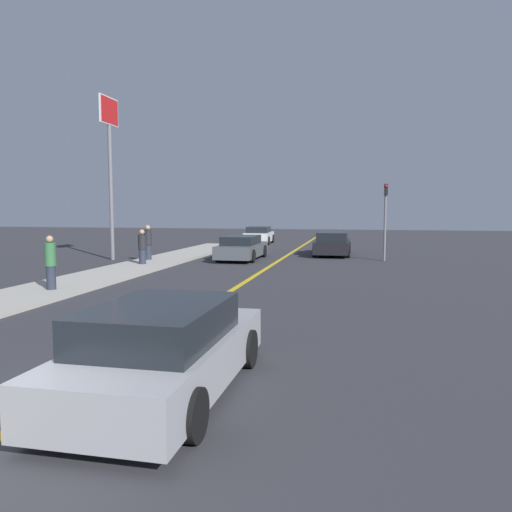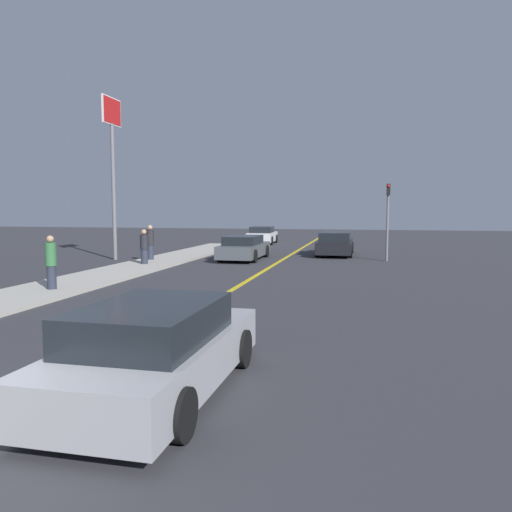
# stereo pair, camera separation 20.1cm
# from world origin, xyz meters

# --- Properties ---
(road_center_line) EXTENTS (0.20, 60.00, 0.01)m
(road_center_line) POSITION_xyz_m (0.00, 18.00, 0.00)
(road_center_line) COLOR gold
(road_center_line) RESTS_ON ground_plane
(sidewalk_left) EXTENTS (2.56, 30.28, 0.12)m
(sidewalk_left) POSITION_xyz_m (-5.63, 15.14, 0.06)
(sidewalk_left) COLOR #ADA89E
(sidewalk_left) RESTS_ON ground_plane
(car_near_right_lane) EXTENTS (1.99, 4.42, 1.32)m
(car_near_right_lane) POSITION_xyz_m (1.36, 2.05, 0.64)
(car_near_right_lane) COLOR #9E9EA3
(car_near_right_lane) RESTS_ON ground_plane
(car_ahead_center) EXTENTS (1.95, 4.73, 1.25)m
(car_ahead_center) POSITION_xyz_m (-1.96, 20.61, 0.61)
(car_ahead_center) COLOR #4C5156
(car_ahead_center) RESTS_ON ground_plane
(car_far_distant) EXTENTS (2.01, 4.60, 1.32)m
(car_far_distant) POSITION_xyz_m (2.49, 24.07, 0.65)
(car_far_distant) COLOR black
(car_far_distant) RESTS_ON ground_plane
(car_parked_left_lot) EXTENTS (2.04, 3.97, 1.29)m
(car_parked_left_lot) POSITION_xyz_m (-3.47, 32.44, 0.63)
(car_parked_left_lot) COLOR silver
(car_parked_left_lot) RESTS_ON ground_plane
(pedestrian_near_curb) EXTENTS (0.34, 0.34, 1.67)m
(pedestrian_near_curb) POSITION_xyz_m (-5.34, 9.29, 0.96)
(pedestrian_near_curb) COLOR #282D3D
(pedestrian_near_curb) RESTS_ON sidewalk_left
(pedestrian_mid_group) EXTENTS (0.37, 0.37, 1.57)m
(pedestrian_mid_group) POSITION_xyz_m (-5.66, 16.61, 0.90)
(pedestrian_mid_group) COLOR #282D3D
(pedestrian_mid_group) RESTS_ON sidewalk_left
(pedestrian_far_standing) EXTENTS (0.38, 0.38, 1.70)m
(pedestrian_far_standing) POSITION_xyz_m (-6.21, 18.47, 0.97)
(pedestrian_far_standing) COLOR #282D3D
(pedestrian_far_standing) RESTS_ON sidewalk_left
(traffic_light) EXTENTS (0.18, 0.40, 3.85)m
(traffic_light) POSITION_xyz_m (5.23, 21.42, 2.38)
(traffic_light) COLOR slate
(traffic_light) RESTS_ON ground_plane
(roadside_sign) EXTENTS (0.20, 1.81, 8.21)m
(roadside_sign) POSITION_xyz_m (-8.46, 19.12, 6.00)
(roadside_sign) COLOR slate
(roadside_sign) RESTS_ON ground_plane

